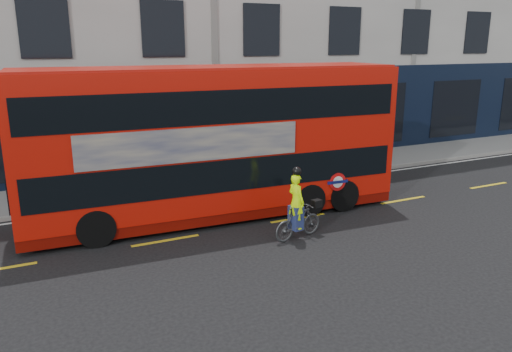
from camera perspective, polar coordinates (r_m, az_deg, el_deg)
ground at (r=13.63m, az=8.05°, el=-6.70°), size 120.00×120.00×0.00m
pavement at (r=19.06m, az=-2.82°, el=-0.08°), size 60.00×3.00×0.12m
kerb at (r=17.74m, az=-0.92°, el=-1.19°), size 60.00×0.12×0.13m
road_edge_line at (r=17.49m, az=-0.50°, el=-1.63°), size 58.00×0.10×0.01m
lane_dashes at (r=14.81m, az=4.82°, el=-4.80°), size 58.00×0.12×0.01m
bus at (r=14.49m, az=-4.63°, el=3.96°), size 10.97×3.03×4.38m
cyclist at (r=13.10m, az=4.79°, el=-4.46°), size 1.57×0.71×1.96m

